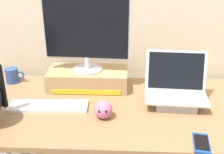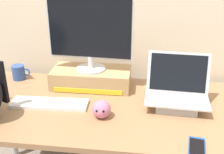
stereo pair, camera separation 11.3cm
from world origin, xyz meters
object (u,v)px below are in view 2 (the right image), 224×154
at_px(open_laptop, 177,96).
at_px(coffee_mug, 19,72).
at_px(external_keyboard, 49,104).
at_px(plush_toy, 101,109).
at_px(desktop_monitor, 90,32).
at_px(toner_box_yellow, 91,78).
at_px(cell_phone, 197,147).

distance_m(open_laptop, coffee_mug, 1.08).
bearing_deg(coffee_mug, external_keyboard, -45.29).
distance_m(external_keyboard, plush_toy, 0.33).
height_order(desktop_monitor, open_laptop, desktop_monitor).
bearing_deg(coffee_mug, desktop_monitor, -4.77).
relative_size(toner_box_yellow, open_laptop, 1.40).
bearing_deg(plush_toy, desktop_monitor, 108.80).
bearing_deg(desktop_monitor, toner_box_yellow, 88.80).
bearing_deg(open_laptop, coffee_mug, 170.20).
bearing_deg(toner_box_yellow, cell_phone, -44.47).
bearing_deg(desktop_monitor, cell_phone, -41.03).
xyz_separation_m(open_laptop, cell_phone, (0.06, -0.38, -0.05)).
relative_size(cell_phone, plush_toy, 1.59).
height_order(desktop_monitor, plush_toy, desktop_monitor).
relative_size(toner_box_yellow, desktop_monitor, 0.94).
xyz_separation_m(desktop_monitor, coffee_mug, (-0.52, 0.04, -0.32)).
height_order(external_keyboard, cell_phone, external_keyboard).
distance_m(coffee_mug, cell_phone, 1.28).
bearing_deg(external_keyboard, toner_box_yellow, 53.94).
distance_m(desktop_monitor, external_keyboard, 0.49).
bearing_deg(desktop_monitor, plush_toy, -67.82).
distance_m(desktop_monitor, coffee_mug, 0.61).
bearing_deg(coffee_mug, toner_box_yellow, -4.63).
bearing_deg(toner_box_yellow, plush_toy, -71.27).
bearing_deg(open_laptop, cell_phone, -77.37).
bearing_deg(open_laptop, external_keyboard, -169.81).
xyz_separation_m(coffee_mug, cell_phone, (1.11, -0.63, -0.04)).
relative_size(coffee_mug, plush_toy, 1.31).
bearing_deg(desktop_monitor, open_laptop, -17.21).
relative_size(external_keyboard, cell_phone, 2.86).
bearing_deg(toner_box_yellow, desktop_monitor, -94.58).
height_order(open_laptop, cell_phone, open_laptop).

